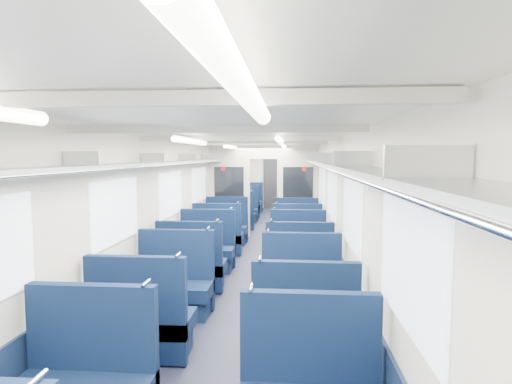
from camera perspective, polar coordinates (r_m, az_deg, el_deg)
floor at (r=8.02m, az=-0.38°, el=-10.10°), size 2.80×18.00×0.01m
ceiling at (r=7.76m, az=-0.39°, el=6.92°), size 2.80×18.00×0.01m
wall_left at (r=8.05m, az=-10.37°, el=-1.62°), size 0.02×18.00×2.35m
dado_left at (r=8.18m, az=-10.18°, el=-7.37°), size 0.03×17.90×0.70m
wall_right at (r=7.81m, az=9.91°, el=-1.81°), size 0.02×18.00×2.35m
dado_right at (r=7.94m, az=9.71°, el=-7.73°), size 0.03×17.90×0.70m
wall_far at (r=16.76m, az=2.31°, el=1.81°), size 2.80×0.02×2.35m
luggage_rack_left at (r=7.95m, az=-9.15°, el=4.09°), size 0.36×17.40×0.18m
luggage_rack_right at (r=7.74m, az=8.62°, el=4.08°), size 0.36×17.40×0.18m
windows at (r=7.32m, az=-0.70°, el=-0.25°), size 2.78×15.60×0.75m
ceiling_fittings at (r=7.49m, az=-0.57°, el=6.52°), size 2.70×16.06×0.11m
end_door at (r=16.71m, az=2.30°, el=1.20°), size 0.75×0.06×2.00m
bulkhead at (r=10.76m, az=1.01°, el=0.40°), size 2.80×0.10×2.35m
seat_8 at (r=4.69m, az=-15.17°, el=-16.92°), size 1.01×0.56×1.13m
seat_9 at (r=4.37m, az=6.57°, el=-18.43°), size 1.01×0.56×1.13m
seat_10 at (r=5.78m, az=-10.99°, el=-12.60°), size 1.01×0.56×1.13m
seat_11 at (r=5.49m, az=6.14°, el=-13.49°), size 1.01×0.56×1.13m
seat_12 at (r=6.70m, az=-8.67°, el=-10.11°), size 1.01×0.56×1.13m
seat_13 at (r=6.59m, az=5.88°, el=-10.33°), size 1.01×0.56×1.13m
seat_14 at (r=7.81m, az=-6.68°, el=-7.92°), size 1.01×0.56×1.13m
seat_15 at (r=7.72m, az=5.70°, el=-8.07°), size 1.01×0.56×1.13m
seat_16 at (r=9.00m, az=-5.13°, el=-6.20°), size 1.01×0.56×1.13m
seat_17 at (r=8.93m, az=5.55°, el=-6.29°), size 1.01×0.56×1.13m
seat_18 at (r=10.09m, az=-4.05°, el=-4.98°), size 1.01×0.56×1.13m
seat_19 at (r=9.86m, az=5.47°, el=-5.22°), size 1.01×0.56×1.13m
seat_20 at (r=12.00m, az=-2.64°, el=-3.39°), size 1.01×0.56×1.13m
seat_21 at (r=11.93m, az=5.33°, el=-3.46°), size 1.01×0.56×1.13m
seat_22 at (r=13.29m, az=-1.92°, el=-2.58°), size 1.01×0.56×1.13m
seat_23 at (r=13.00m, az=5.27°, el=-2.77°), size 1.01×0.56×1.13m
seat_24 at (r=14.29m, az=-1.46°, el=-2.05°), size 1.01×0.56×1.13m
seat_25 at (r=14.29m, az=5.21°, el=-2.07°), size 1.01×0.56×1.13m
seat_26 at (r=15.50m, az=-0.97°, el=-1.50°), size 1.01×0.56×1.13m
seat_27 at (r=15.46m, az=5.17°, el=-1.54°), size 1.01×0.56×1.13m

